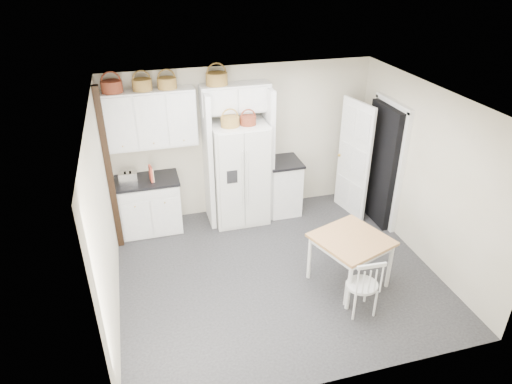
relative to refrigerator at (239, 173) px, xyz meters
name	(u,v)px	position (x,y,z in m)	size (l,w,h in m)	color
floor	(276,272)	(0.15, -1.64, -0.88)	(4.50, 4.50, 0.00)	black
ceiling	(281,101)	(0.15, -1.64, 1.72)	(4.50, 4.50, 0.00)	white
wall_back	(242,141)	(0.15, 0.36, 0.42)	(4.50, 4.50, 0.00)	#BAB094
wall_left	(104,219)	(-2.10, -1.64, 0.42)	(4.00, 4.00, 0.00)	#BAB094
wall_right	(425,175)	(2.40, -1.64, 0.42)	(4.00, 4.00, 0.00)	#BAB094
refrigerator	(239,173)	(0.00, 0.00, 0.00)	(0.91, 0.73, 1.76)	silver
base_cab_left	(150,205)	(-1.53, 0.06, -0.43)	(0.97, 0.61, 0.90)	silver
base_cab_right	(283,187)	(0.80, 0.06, -0.41)	(0.54, 0.64, 0.95)	silver
dining_table	(349,260)	(1.06, -2.12, -0.50)	(0.90, 0.90, 0.75)	#A67139
windsor_chair	(362,285)	(0.96, -2.70, -0.46)	(0.41, 0.38, 0.85)	silver
counter_left	(147,180)	(-1.53, 0.06, 0.04)	(1.01, 0.65, 0.04)	black
counter_right	(283,162)	(0.80, 0.06, 0.09)	(0.58, 0.69, 0.04)	black
toaster	(128,178)	(-1.80, -0.04, 0.16)	(0.28, 0.16, 0.20)	silver
cookbook_red	(151,174)	(-1.45, -0.02, 0.19)	(0.04, 0.17, 0.25)	#BC432F
cookbook_cream	(152,174)	(-1.44, -0.02, 0.18)	(0.03, 0.15, 0.23)	beige
basket_upper_a	(112,87)	(-1.85, 0.19, 1.56)	(0.31, 0.31, 0.17)	#5D1D15
basket_upper_b	(142,85)	(-1.41, 0.19, 1.56)	(0.29, 0.29, 0.17)	brown
basket_upper_c	(167,83)	(-1.05, 0.19, 1.55)	(0.29, 0.29, 0.17)	brown
basket_bridge_a	(217,79)	(-0.29, 0.19, 1.57)	(0.34, 0.34, 0.19)	brown
basket_fridge_a	(230,122)	(-0.16, -0.10, 0.96)	(0.30, 0.30, 0.16)	brown
basket_fridge_b	(248,121)	(0.13, -0.10, 0.95)	(0.26, 0.26, 0.14)	#5D1D15
upper_cabinet	(151,119)	(-1.35, 0.19, 1.02)	(1.40, 0.34, 0.90)	silver
bridge_cabinet	(235,98)	(0.00, 0.19, 1.25)	(1.12, 0.34, 0.45)	silver
fridge_panel_left	(208,160)	(-0.51, 0.06, 0.27)	(0.08, 0.60, 2.30)	silver
fridge_panel_right	(267,154)	(0.51, 0.06, 0.27)	(0.08, 0.60, 2.30)	silver
trim_post	(109,172)	(-2.05, -0.29, 0.42)	(0.09, 0.09, 2.60)	black
doorway_void	(382,165)	(2.31, -0.64, 0.15)	(0.18, 0.85, 2.05)	black
door_slab	(354,160)	(1.95, -0.31, 0.15)	(0.80, 0.04, 2.05)	white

